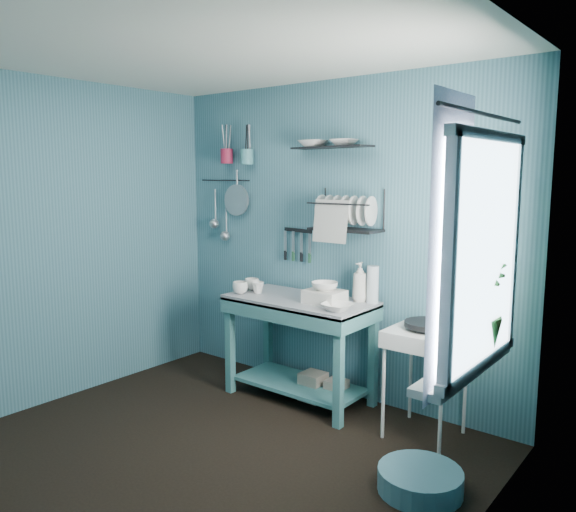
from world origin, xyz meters
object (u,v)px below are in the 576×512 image
Objects in this scene: storage_tin_small at (336,392)px; frying_pan at (427,324)px; utensil_cup_teal at (247,157)px; mug_right at (252,284)px; dish_rack at (346,210)px; utensil_cup_magenta at (227,156)px; colander at (237,200)px; wash_tub at (325,297)px; mug_mid at (258,287)px; potted_plant at (475,306)px; storage_tin_large at (313,386)px; water_bottle at (373,284)px; hotplate_stand at (425,383)px; work_counter at (299,349)px; mug_left at (240,288)px; soap_bottle at (360,282)px; floor_basin at (420,481)px.

frying_pan is at bearing -4.45° from storage_tin_small.
utensil_cup_teal reaches higher than storage_tin_small.
mug_right is 0.22× the size of dish_rack.
utensil_cup_magenta is 0.40m from colander.
storage_tin_small is at bearing 63.43° from wash_tub.
utensil_cup_teal reaches higher than mug_mid.
wash_tub is at bearing 158.39° from potted_plant.
frying_pan is at bearing -7.30° from colander.
storage_tin_large is (1.02, -0.22, -1.43)m from colander.
wash_tub is 1.00× the size of water_bottle.
storage_tin_small is at bearing 8.53° from storage_tin_large.
storage_tin_small is at bearing 11.63° from mug_mid.
water_bottle is 0.81m from hotplate_stand.
storage_tin_large is at bearing -12.71° from utensil_cup_teal.
mug_mid is 2.02m from potted_plant.
utensil_cup_magenta is (-2.06, 0.22, 1.15)m from frying_pan.
dish_rack reaches higher than wash_tub.
mug_right is at bearing 178.47° from wash_tub.
potted_plant is (1.56, -0.54, 0.68)m from work_counter.
potted_plant is at bearing -21.96° from storage_tin_large.
water_bottle is (0.52, 0.22, 0.55)m from work_counter.
storage_tin_small is at bearing -147.53° from water_bottle.
potted_plant reaches higher than frying_pan.
mug_mid is at bearing -176.37° from wash_tub.
mug_left is 1.16m from utensil_cup_teal.
mug_mid is 0.90m from storage_tin_large.
hotplate_stand is at bearing -20.47° from water_bottle.
mug_mid is at bearing 45.00° from mug_left.
soap_bottle is at bearing 147.09° from potted_plant.
work_counter is at bearing 160.94° from potted_plant.
hotplate_stand is 1.05m from potted_plant.
work_counter is 0.44m from storage_tin_small.
mug_mid reaches higher than frying_pan.
floor_basin is at bearing -57.22° from hotplate_stand.
utensil_cup_magenta is (-0.63, 0.30, 1.07)m from mug_mid.
water_bottle reaches higher than floor_basin.
colander reaches higher than mug_left.
utensil_cup_teal is 0.46× the size of colander.
mug_mid is 0.18× the size of dish_rack.
wash_tub is at bearing -11.88° from utensil_cup_magenta.
mug_left is 0.41× the size of soap_bottle.
mug_left is 0.16× the size of hotplate_stand.
storage_tin_large is 0.46× the size of floor_basin.
work_counter is 11.54× the size of mug_mid.
storage_tin_small is at bearing 5.71° from mug_right.
water_bottle is at bearing 133.84° from floor_basin.
potted_plant is (2.57, -0.79, -0.84)m from utensil_cup_magenta.
work_counter is at bearing 0.00° from mug_right.
mug_mid is at bearing 166.12° from potted_plant.
utensil_cup_magenta is at bearing 154.29° from mug_right.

